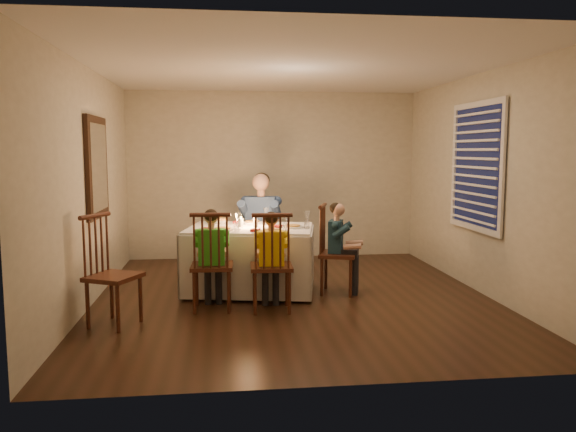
{
  "coord_description": "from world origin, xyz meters",
  "views": [
    {
      "loc": [
        -0.81,
        -6.31,
        1.69
      ],
      "look_at": [
        -0.04,
        0.15,
        0.93
      ],
      "focal_mm": 35.0,
      "sensor_mm": 36.0,
      "label": 1
    }
  ],
  "objects": [
    {
      "name": "ceiling",
      "position": [
        0.0,
        0.0,
        2.6
      ],
      "size": [
        5.0,
        5.0,
        0.0
      ],
      "primitive_type": "plane",
      "color": "white",
      "rests_on": "wall_back"
    },
    {
      "name": "setting_yellow",
      "position": [
        -0.26,
        -0.07,
        0.79
      ],
      "size": [
        0.3,
        0.3,
        0.02
      ],
      "primitive_type": "cylinder",
      "rotation": [
        0.0,
        0.0,
        -0.18
      ],
      "color": "white",
      "rests_on": "dining_table"
    },
    {
      "name": "wall_left",
      "position": [
        -2.25,
        0.0,
        1.3
      ],
      "size": [
        0.02,
        5.0,
        2.6
      ],
      "primitive_type": "cube",
      "color": "beige",
      "rests_on": "ground"
    },
    {
      "name": "ground",
      "position": [
        0.0,
        0.0,
        0.0
      ],
      "size": [
        5.0,
        5.0,
        0.0
      ],
      "primitive_type": "plane",
      "color": "black",
      "rests_on": "ground"
    },
    {
      "name": "chair_near_right",
      "position": [
        -0.3,
        -0.51,
        0.0
      ],
      "size": [
        0.45,
        0.43,
        1.06
      ],
      "primitive_type": null,
      "rotation": [
        0.0,
        0.0,
        3.1
      ],
      "color": "#3E1811",
      "rests_on": "ground"
    },
    {
      "name": "orange_fruit",
      "position": [
        -0.24,
        0.34,
        0.82
      ],
      "size": [
        0.08,
        0.08,
        0.08
      ],
      "primitive_type": "sphere",
      "color": "#F15214",
      "rests_on": "dining_table"
    },
    {
      "name": "chair_near_left",
      "position": [
        -0.92,
        -0.41,
        0.0
      ],
      "size": [
        0.45,
        0.43,
        1.06
      ],
      "primitive_type": null,
      "rotation": [
        0.0,
        0.0,
        3.11
      ],
      "color": "#3E1811",
      "rests_on": "ground"
    },
    {
      "name": "dining_table",
      "position": [
        -0.48,
        0.33,
        0.56
      ],
      "size": [
        1.67,
        1.34,
        0.75
      ],
      "rotation": [
        0.0,
        0.0,
        -0.18
      ],
      "color": "silver",
      "rests_on": "ground"
    },
    {
      "name": "setting_green",
      "position": [
        -0.8,
        0.09,
        0.79
      ],
      "size": [
        0.3,
        0.3,
        0.02
      ],
      "primitive_type": "cylinder",
      "rotation": [
        0.0,
        0.0,
        -0.18
      ],
      "color": "white",
      "rests_on": "dining_table"
    },
    {
      "name": "child_teal",
      "position": [
        0.55,
        0.12,
        0.0
      ],
      "size": [
        0.43,
        0.45,
        1.08
      ],
      "primitive_type": null,
      "rotation": [
        0.0,
        0.0,
        1.25
      ],
      "color": "#1A3441",
      "rests_on": "ground"
    },
    {
      "name": "chair_end",
      "position": [
        0.55,
        0.12,
        0.0
      ],
      "size": [
        0.53,
        0.55,
        1.06
      ],
      "primitive_type": null,
      "rotation": [
        0.0,
        0.0,
        1.25
      ],
      "color": "#3E1811",
      "rests_on": "ground"
    },
    {
      "name": "serving_bowl",
      "position": [
        -0.84,
        0.7,
        0.81
      ],
      "size": [
        0.23,
        0.23,
        0.05
      ],
      "primitive_type": "imported",
      "rotation": [
        0.0,
        0.0,
        -0.17
      ],
      "color": "white",
      "rests_on": "dining_table"
    },
    {
      "name": "wall_back",
      "position": [
        0.0,
        2.5,
        1.3
      ],
      "size": [
        4.5,
        0.02,
        2.6
      ],
      "primitive_type": "cube",
      "color": "beige",
      "rests_on": "ground"
    },
    {
      "name": "chair_extra",
      "position": [
        -1.86,
        -0.85,
        0.0
      ],
      "size": [
        0.58,
        0.59,
        1.09
      ],
      "primitive_type": null,
      "rotation": [
        0.0,
        0.0,
        1.11
      ],
      "color": "#3E1811",
      "rests_on": "ground"
    },
    {
      "name": "candle_left",
      "position": [
        -0.59,
        0.35,
        0.83
      ],
      "size": [
        0.06,
        0.06,
        0.1
      ],
      "primitive_type": "cylinder",
      "color": "white",
      "rests_on": "dining_table"
    },
    {
      "name": "child_green",
      "position": [
        -0.92,
        -0.41,
        0.0
      ],
      "size": [
        0.37,
        0.34,
        1.08
      ],
      "primitive_type": null,
      "rotation": [
        0.0,
        0.0,
        3.11
      ],
      "color": "green",
      "rests_on": "ground"
    },
    {
      "name": "wall_right",
      "position": [
        2.25,
        0.0,
        1.3
      ],
      "size": [
        0.02,
        5.0,
        2.6
      ],
      "primitive_type": "cube",
      "color": "beige",
      "rests_on": "ground"
    },
    {
      "name": "chair_adult",
      "position": [
        -0.29,
        1.12,
        0.0
      ],
      "size": [
        0.54,
        0.52,
        1.06
      ],
      "primitive_type": null,
      "rotation": [
        0.0,
        0.0,
        -0.29
      ],
      "color": "#3E1811",
      "rests_on": "ground"
    },
    {
      "name": "setting_teal",
      "position": [
        0.02,
        0.21,
        0.79
      ],
      "size": [
        0.3,
        0.3,
        0.02
      ],
      "primitive_type": "cylinder",
      "rotation": [
        0.0,
        0.0,
        -0.18
      ],
      "color": "white",
      "rests_on": "dining_table"
    },
    {
      "name": "window_blinds",
      "position": [
        2.21,
        0.1,
        1.5
      ],
      "size": [
        0.07,
        1.34,
        1.54
      ],
      "color": "black",
      "rests_on": "wall_right"
    },
    {
      "name": "squash",
      "position": [
        -0.96,
        0.74,
        0.83
      ],
      "size": [
        0.09,
        0.09,
        0.09
      ],
      "primitive_type": "sphere",
      "color": "gold",
      "rests_on": "dining_table"
    },
    {
      "name": "child_yellow",
      "position": [
        -0.3,
        -0.51,
        0.0
      ],
      "size": [
        0.36,
        0.33,
        1.06
      ],
      "primitive_type": null,
      "rotation": [
        0.0,
        0.0,
        3.1
      ],
      "color": "yellow",
      "rests_on": "ground"
    },
    {
      "name": "candle_right",
      "position": [
        -0.42,
        0.32,
        0.83
      ],
      "size": [
        0.06,
        0.06,
        0.1
      ],
      "primitive_type": "cylinder",
      "color": "white",
      "rests_on": "dining_table"
    },
    {
      "name": "setting_adult",
      "position": [
        -0.44,
        0.66,
        0.79
      ],
      "size": [
        0.3,
        0.3,
        0.02
      ],
      "primitive_type": "cylinder",
      "rotation": [
        0.0,
        0.0,
        -0.18
      ],
      "color": "white",
      "rests_on": "dining_table"
    },
    {
      "name": "adult",
      "position": [
        -0.29,
        1.12,
        0.0
      ],
      "size": [
        0.66,
        0.63,
        1.39
      ],
      "primitive_type": null,
      "rotation": [
        0.0,
        0.0,
        -0.29
      ],
      "color": "navy",
      "rests_on": "ground"
    },
    {
      "name": "wall_mirror",
      "position": [
        -2.22,
        0.3,
        1.5
      ],
      "size": [
        0.06,
        0.95,
        1.15
      ],
      "color": "black",
      "rests_on": "wall_left"
    }
  ]
}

